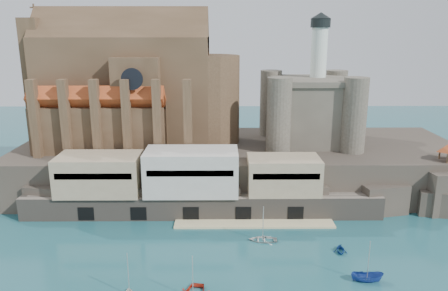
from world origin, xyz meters
The scene contains 9 objects.
ground centered at (0.00, 0.00, 0.00)m, with size 300.00×300.00×0.00m, color #194B54.
promontory centered at (-0.19, 39.37, 4.92)m, with size 100.00×36.00×10.00m.
quay centered at (-10.19, 23.07, 6.07)m, with size 70.00×12.00×13.05m.
church centered at (-24.13, 41.85, 22.13)m, with size 47.00×25.93×30.51m.
castle_keep centered at (16.08, 41.08, 18.31)m, with size 21.20×21.20×29.30m.
rock_outcrop centered at (42.00, 25.84, 4.02)m, with size 14.50×10.50×8.70m.
boat_2 centered at (17.00, -1.36, 0.00)m, with size 1.75×1.79×4.65m, color #204096.
boat_6 centered at (2.98, 11.40, 0.00)m, with size 3.55×1.03×4.97m, color silver.
boat_7 centered at (15.43, 7.33, 0.00)m, with size 2.73×1.66×3.16m, color navy.
Camera 1 is at (-4.26, -57.65, 35.48)m, focal length 35.00 mm.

